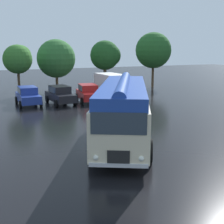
{
  "coord_description": "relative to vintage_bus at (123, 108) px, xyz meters",
  "views": [
    {
      "loc": [
        -8.02,
        -15.36,
        5.17
      ],
      "look_at": [
        -0.62,
        1.11,
        1.4
      ],
      "focal_mm": 50.0,
      "sensor_mm": 36.0,
      "label": 1
    }
  ],
  "objects": [
    {
      "name": "vintage_bus",
      "position": [
        0.0,
        0.0,
        0.0
      ],
      "size": [
        6.94,
        10.04,
        3.49
      ],
      "color": "beige",
      "rests_on": "ground"
    },
    {
      "name": "tree_right_of_centre",
      "position": [
        7.76,
        20.47,
        2.27
      ],
      "size": [
        3.65,
        3.58,
        5.98
      ],
      "color": "#4C3823",
      "rests_on": "ground"
    },
    {
      "name": "car_mid_left",
      "position": [
        -0.07,
        13.03,
        -1.05
      ],
      "size": [
        2.2,
        4.31,
        1.66
      ],
      "color": "black",
      "rests_on": "ground"
    },
    {
      "name": "tree_centre",
      "position": [
        1.53,
        20.66,
        1.95
      ],
      "size": [
        4.39,
        4.39,
        6.07
      ],
      "color": "#4C3823",
      "rests_on": "ground"
    },
    {
      "name": "car_mid_right",
      "position": [
        2.69,
        13.07,
        -1.05
      ],
      "size": [
        2.38,
        4.39,
        1.66
      ],
      "color": "maroon",
      "rests_on": "ground"
    },
    {
      "name": "box_van",
      "position": [
        5.5,
        13.28,
        -0.53
      ],
      "size": [
        2.51,
        5.84,
        2.5
      ],
      "color": "silver",
      "rests_on": "ground"
    },
    {
      "name": "car_near_left",
      "position": [
        -2.9,
        13.65,
        -1.05
      ],
      "size": [
        1.97,
        4.2,
        1.66
      ],
      "color": "navy",
      "rests_on": "ground"
    },
    {
      "name": "ground_plane",
      "position": [
        0.63,
        0.4,
        -1.89
      ],
      "size": [
        120.0,
        120.0,
        0.0
      ],
      "primitive_type": "plane",
      "color": "black"
    },
    {
      "name": "tree_left_of_centre",
      "position": [
        -2.81,
        19.05,
        2.12
      ],
      "size": [
        3.03,
        3.03,
        5.44
      ],
      "color": "#4C3823",
      "rests_on": "ground"
    },
    {
      "name": "tree_far_right",
      "position": [
        14.32,
        20.15,
        2.81
      ],
      "size": [
        4.6,
        4.6,
        7.05
      ],
      "color": "#4C3823",
      "rests_on": "ground"
    }
  ]
}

